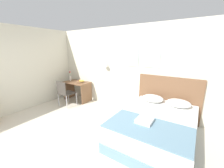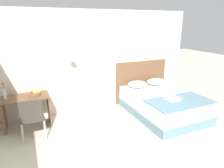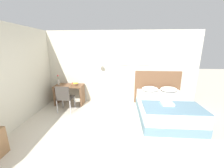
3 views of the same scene
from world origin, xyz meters
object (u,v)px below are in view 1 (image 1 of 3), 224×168
Objects in this scene: throw_blanket at (147,128)px; folded_towel_near_foot at (144,120)px; pillow_right at (179,103)px; flower_vase at (70,77)px; pillow_left at (153,98)px; desk_chair at (64,92)px; fruit_bowl at (81,82)px; bed at (156,127)px; desk at (77,88)px; headboard at (168,98)px.

folded_towel_near_foot reaches higher than throw_blanket.
pillow_right is 3.98m from flower_vase.
throw_blanket is (-0.32, -1.37, -0.07)m from pillow_right.
flower_vase reaches higher than pillow_left.
desk_chair is 0.72m from fruit_bowl.
desk_chair reaches higher than bed.
fruit_bowl is (0.21, -0.01, 0.27)m from desk.
headboard is 5.78× the size of fruit_bowl.
desk is (-3.14, 1.23, -0.13)m from folded_towel_near_foot.
throw_blanket is at bearing -90.00° from headboard.
throw_blanket is 1.68× the size of desk_chair.
pillow_right is at bearing -0.44° from flower_vase.
flower_vase is (-3.65, 1.40, 0.29)m from throw_blanket.
pillow_right is 1.90× the size of folded_towel_near_foot.
throw_blanket is at bearing -21.01° from flower_vase.
desk_chair is (-3.49, -0.67, -0.12)m from pillow_right.
pillow_right is at bearing 67.06° from bed.
flower_vase is at bearing 158.99° from throw_blanket.
pillow_left is 0.63× the size of desk_chair.
desk_chair reaches higher than folded_towel_near_foot.
flower_vase reaches higher than throw_blanket.
folded_towel_near_foot is (-0.43, -1.22, -0.03)m from pillow_right.
headboard is 1.66× the size of desk.
desk_chair is (-3.17, 0.70, -0.05)m from throw_blanket.
bed is 1.26× the size of headboard.
pillow_left is 1.24m from folded_towel_near_foot.
desk is 0.55m from flower_vase.
headboard reaches higher than fruit_bowl.
pillow_right is (0.32, -0.32, 0.04)m from headboard.
folded_towel_near_foot is at bearing -93.98° from headboard.
headboard is 2.94× the size of pillow_left.
pillow_right is 1.30m from folded_towel_near_foot.
fruit_bowl is at bearing 157.44° from folded_towel_near_foot.
throw_blanket is at bearing -76.77° from pillow_left.
pillow_right reaches higher than desk.
flower_vase is at bearing 160.49° from folded_towel_near_foot.
desk_chair is at bearing -162.70° from headboard.
headboard is 1.69m from throw_blanket.
desk_chair reaches higher than fruit_bowl.
desk_chair is 2.40× the size of flower_vase.
pillow_left is at bearing 180.00° from pillow_right.
desk_chair is at bearing -166.76° from pillow_left.
pillow_right is 0.38× the size of throw_blanket.
desk is (-2.93, 0.00, -0.16)m from pillow_left.
flower_vase is at bearing -175.51° from headboard.
fruit_bowl is (-2.72, -0.01, 0.12)m from pillow_left.
pillow_right is at bearing 76.77° from throw_blanket.
desk is at bearing -4.26° from flower_vase.
desk_chair reaches higher than throw_blanket.
flower_vase is at bearing 176.61° from fruit_bowl.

